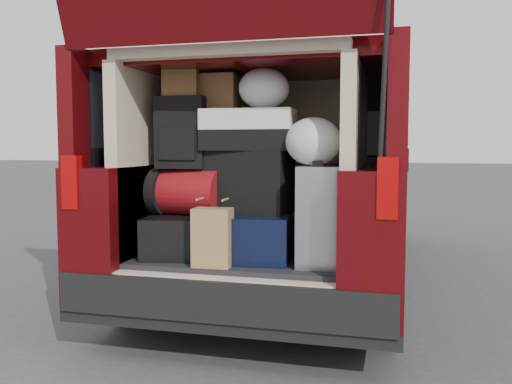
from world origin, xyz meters
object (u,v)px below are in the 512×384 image
Objects in this scene: kraft_bag at (213,237)px; black_soft_case at (247,181)px; black_hardshell at (187,234)px; twotone_duffel at (249,130)px; silver_roller at (317,215)px; backpack at (183,133)px; navy_hardshell at (251,235)px; red_duffel at (189,192)px.

black_soft_case is (0.10, 0.37, 0.29)m from kraft_bag.
twotone_duffel is at bearing -6.80° from black_hardshell.
black_soft_case reaches higher than silver_roller.
black_hardshell is 1.87× the size of kraft_bag.
kraft_bag is 0.75× the size of backpack.
silver_roller is 1.28× the size of backpack.
navy_hardshell is 0.33m from black_soft_case.
twotone_duffel is (0.38, 0.03, 0.38)m from red_duffel.
black_hardshell is 0.51m from black_soft_case.
black_soft_case reaches higher than black_hardshell.
silver_roller is 0.52m from black_soft_case.
kraft_bag is at bearing -58.65° from black_hardshell.
navy_hardshell is at bearing 9.53° from red_duffel.
red_duffel is at bearing -176.95° from twotone_duffel.
black_soft_case is at bearing 73.00° from kraft_bag.
navy_hardshell is at bearing 0.52° from backpack.
black_soft_case is 1.20× the size of backpack.
silver_roller is at bearing 18.74° from kraft_bag.
black_soft_case is (-0.46, 0.16, 0.18)m from silver_roller.
red_duffel is 0.54m from twotone_duffel.
backpack reaches higher than navy_hardshell.
twotone_duffel reaches higher than red_duffel.
black_soft_case is at bearing 122.31° from twotone_duffel.
black_soft_case reaches higher than navy_hardshell.
silver_roller reaches higher than navy_hardshell.
twotone_duffel reaches higher than kraft_bag.
backpack is 0.80× the size of twotone_duffel.
kraft_bag is at bearing -166.08° from silver_roller.
kraft_bag is 0.73m from backpack.
black_soft_case reaches higher than kraft_bag.
red_duffel is at bearing -164.85° from black_soft_case.
navy_hardshell is 1.10× the size of silver_roller.
backpack is at bearing 166.89° from silver_roller.
backpack is at bearing -130.92° from black_hardshell.
black_hardshell is 1.00× the size of navy_hardshell.
silver_roller reaches higher than red_duffel.
silver_roller is at bearing -19.74° from navy_hardshell.
navy_hardshell is (0.41, -0.00, 0.01)m from black_hardshell.
backpack is (-0.30, 0.30, 0.59)m from kraft_bag.
black_hardshell is 1.39× the size of red_duffel.
kraft_bag is 0.48m from black_soft_case.
black_hardshell is 1.17× the size of black_soft_case.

